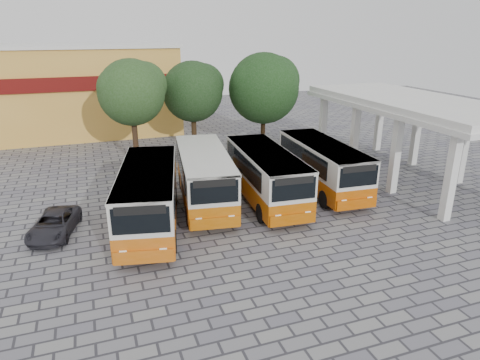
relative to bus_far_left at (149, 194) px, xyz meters
name	(u,v)px	position (x,y,z in m)	size (l,w,h in m)	color
ground	(290,222)	(7.00, -1.81, -1.81)	(90.00, 90.00, 0.00)	slate
terminal_shelter	(412,105)	(17.50, 2.19, 3.10)	(6.80, 15.80, 5.40)	silver
shophouse_block	(68,89)	(-4.00, 24.17, 2.35)	(20.40, 10.40, 8.30)	gold
bus_far_left	(149,194)	(0.00, 0.00, 0.00)	(4.37, 9.11, 3.13)	#B6530B
bus_centre_left	(204,174)	(3.44, 2.13, -0.03)	(3.81, 8.87, 3.09)	#AC5304
bus_centre_right	(266,173)	(6.87, 1.26, -0.05)	(3.16, 8.60, 3.04)	#A64900
bus_far_right	(323,164)	(10.94, 1.84, -0.07)	(3.04, 8.47, 3.00)	#AE4700
tree_left	(132,90)	(0.73, 11.43, 3.66)	(4.99, 4.76, 7.70)	#3E2919
tree_middle	(193,90)	(5.72, 13.64, 3.21)	(5.07, 4.83, 7.29)	#3E2A17
tree_right	(264,86)	(11.59, 12.91, 3.34)	(6.11, 5.82, 7.87)	black
parked_car	(54,224)	(-4.59, 0.79, -1.26)	(1.82, 3.96, 1.10)	#24242B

